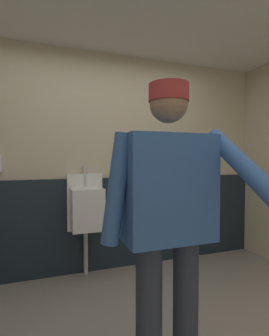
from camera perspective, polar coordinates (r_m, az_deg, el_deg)
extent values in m
cube|color=beige|center=(3.08, -7.11, 1.36)|extent=(4.76, 0.12, 2.56)
cube|color=#19232D|center=(3.10, -6.75, -12.35)|extent=(4.16, 0.03, 1.09)
cube|color=white|center=(2.99, -11.13, -7.48)|extent=(0.40, 0.05, 0.65)
cube|color=white|center=(2.83, -10.62, -9.03)|extent=(0.34, 0.30, 0.45)
cylinder|color=#B7BABF|center=(2.95, -11.14, -1.85)|extent=(0.04, 0.04, 0.24)
cylinder|color=#B7BABF|center=(3.09, -10.94, -17.71)|extent=(0.05, 0.05, 0.55)
cylinder|color=#2D3342|center=(1.57, 3.26, -31.86)|extent=(0.14, 0.14, 0.88)
cylinder|color=#2D3342|center=(1.65, 11.40, -29.97)|extent=(0.14, 0.14, 0.88)
cube|color=#335999|center=(1.36, 7.62, -4.42)|extent=(0.48, 0.24, 0.56)
cylinder|color=#335999|center=(1.26, -4.04, -4.64)|extent=(0.17, 0.09, 0.56)
cylinder|color=#335999|center=(1.33, 23.16, 0.64)|extent=(0.09, 0.50, 0.39)
sphere|color=#8C664C|center=(1.38, 7.71, 14.15)|extent=(0.20, 0.20, 0.20)
cylinder|color=maroon|center=(1.39, 7.72, 16.38)|extent=(0.21, 0.21, 0.09)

